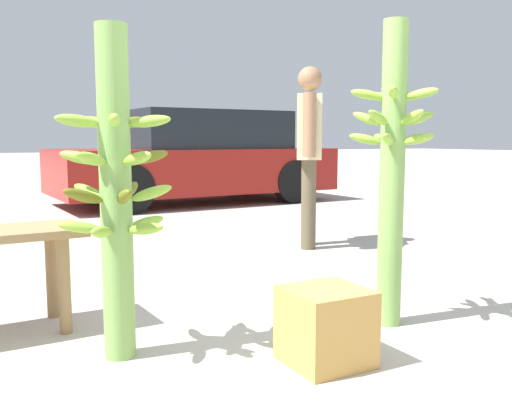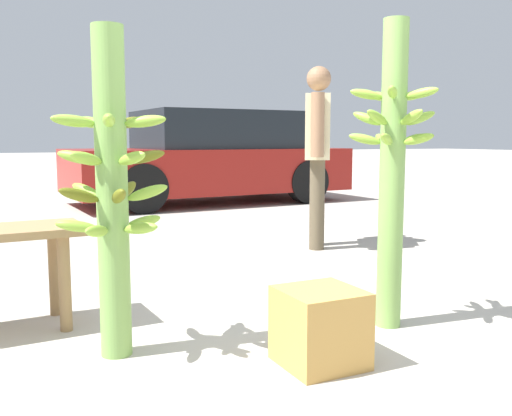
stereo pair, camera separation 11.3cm
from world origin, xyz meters
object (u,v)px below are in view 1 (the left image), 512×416
(vendor_person, at_px, (309,142))
(parked_car, at_px, (196,159))
(produce_crate, at_px, (326,326))
(banana_stalk_center, at_px, (392,167))
(banana_stalk_left, at_px, (116,191))

(vendor_person, height_order, parked_car, vendor_person)
(parked_car, height_order, produce_crate, parked_car)
(banana_stalk_center, height_order, produce_crate, banana_stalk_center)
(banana_stalk_left, height_order, parked_car, banana_stalk_left)
(vendor_person, bearing_deg, produce_crate, -178.50)
(banana_stalk_center, bearing_deg, produce_crate, -154.94)
(banana_stalk_left, height_order, vendor_person, vendor_person)
(banana_stalk_center, bearing_deg, banana_stalk_left, 170.77)
(parked_car, distance_m, produce_crate, 6.33)
(banana_stalk_center, distance_m, parked_car, 5.89)
(banana_stalk_left, xyz_separation_m, vendor_person, (2.15, 1.76, 0.19))
(banana_stalk_left, xyz_separation_m, banana_stalk_center, (1.34, -0.22, 0.08))
(banana_stalk_left, distance_m, vendor_person, 2.78)
(banana_stalk_left, relative_size, banana_stalk_center, 0.93)
(banana_stalk_left, distance_m, parked_car, 6.13)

